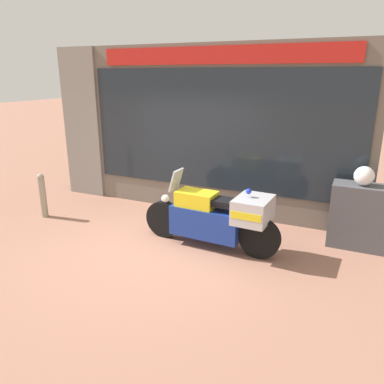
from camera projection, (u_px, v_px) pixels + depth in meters
ground_plane at (152, 244)px, 6.33m from camera, size 60.00×60.00×0.00m
shop_building at (180, 129)px, 7.74m from camera, size 6.63×0.55×3.31m
window_display at (218, 189)px, 7.79m from camera, size 5.23×0.30×1.93m
paramedic_motorcycle at (217, 216)px, 6.03m from camera, size 2.39×0.69×1.25m
utility_cabinet at (361, 217)px, 6.09m from camera, size 0.98×0.48×1.06m
white_helmet at (364, 176)px, 5.88m from camera, size 0.31×0.31×0.31m
street_bollard at (43, 195)px, 7.42m from camera, size 0.14×0.14×0.89m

